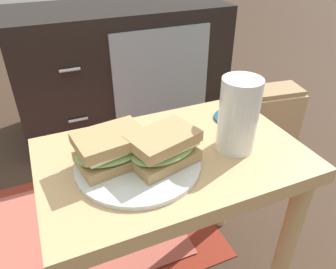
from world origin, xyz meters
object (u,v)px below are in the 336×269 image
at_px(tv_cabinet, 122,69).
at_px(beer_glass, 238,116).
at_px(coaster, 232,118).
at_px(plate, 138,164).
at_px(sandwich_back, 163,148).
at_px(paper_bag, 268,123).
at_px(sandwich_front, 111,149).

bearing_deg(tv_cabinet, beer_glass, -91.32).
bearing_deg(coaster, beer_glass, -120.90).
xyz_separation_m(plate, beer_glass, (0.21, -0.02, 0.07)).
relative_size(sandwich_back, paper_bag, 0.49).
distance_m(sandwich_back, beer_glass, 0.17).
bearing_deg(paper_bag, sandwich_front, -151.84).
height_order(tv_cabinet, plate, tv_cabinet).
xyz_separation_m(beer_glass, coaster, (0.07, 0.11, -0.08)).
relative_size(beer_glass, coaster, 1.73).
distance_m(tv_cabinet, beer_glass, 1.01).
bearing_deg(tv_cabinet, sandwich_front, -106.80).
distance_m(tv_cabinet, coaster, 0.89).
bearing_deg(beer_glass, tv_cabinet, 88.68).
bearing_deg(sandwich_back, plate, 157.51).
relative_size(plate, paper_bag, 0.78).
bearing_deg(beer_glass, sandwich_back, 179.29).
bearing_deg(tv_cabinet, plate, -103.86).
distance_m(sandwich_front, coaster, 0.34).
xyz_separation_m(tv_cabinet, plate, (-0.24, -0.96, 0.17)).
height_order(sandwich_front, sandwich_back, same).
relative_size(sandwich_back, beer_glass, 0.99).
xyz_separation_m(sandwich_front, beer_glass, (0.26, -0.04, 0.04)).
height_order(sandwich_front, coaster, sandwich_front).
distance_m(beer_glass, paper_bag, 0.77).
height_order(coaster, paper_bag, coaster).
xyz_separation_m(tv_cabinet, coaster, (0.04, -0.87, 0.17)).
relative_size(sandwich_front, beer_glass, 0.98).
height_order(tv_cabinet, coaster, tv_cabinet).
height_order(plate, sandwich_front, sandwich_front).
height_order(sandwich_back, beer_glass, beer_glass).
relative_size(sandwich_back, coaster, 1.71).
bearing_deg(beer_glass, paper_bag, 41.88).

